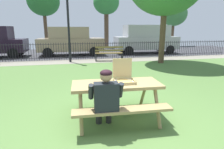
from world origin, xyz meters
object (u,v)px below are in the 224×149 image
(park_bench_center, at_px, (109,54))
(adult_at_table, at_px, (106,98))
(pizza_slice_on_table, at_px, (93,85))
(far_tree_midleft, at_px, (43,2))
(picnic_table_foreground, at_px, (116,91))
(parked_car_left, at_px, (71,41))
(pizza_box_open, at_px, (124,77))
(lamp_post_walkway, at_px, (68,16))
(parked_car_center, at_px, (146,39))
(far_tree_midright, at_px, (174,14))
(far_tree_center, at_px, (106,4))

(park_bench_center, bearing_deg, adult_at_table, -101.56)
(pizza_slice_on_table, xyz_separation_m, adult_at_table, (0.18, -0.40, -0.12))
(park_bench_center, distance_m, far_tree_midleft, 10.40)
(picnic_table_foreground, bearing_deg, parked_car_left, 95.21)
(pizza_box_open, xyz_separation_m, lamp_post_walkway, (-1.14, 7.10, 1.65))
(adult_at_table, relative_size, parked_car_center, 0.26)
(picnic_table_foreground, xyz_separation_m, parked_car_left, (-0.91, 9.94, 0.41))
(park_bench_center, relative_size, parked_car_left, 0.37)
(picnic_table_foreground, bearing_deg, adult_at_table, -122.70)
(adult_at_table, relative_size, park_bench_center, 0.73)
(parked_car_center, height_order, far_tree_midleft, far_tree_midleft)
(parked_car_left, relative_size, far_tree_midleft, 0.79)
(parked_car_left, bearing_deg, far_tree_midright, 27.90)
(pizza_slice_on_table, relative_size, far_tree_midright, 0.05)
(picnic_table_foreground, relative_size, far_tree_center, 0.34)
(parked_car_center, bearing_deg, adult_at_table, -115.35)
(pizza_slice_on_table, distance_m, parked_car_left, 10.04)
(adult_at_table, distance_m, parked_car_left, 10.45)
(parked_car_left, bearing_deg, pizza_box_open, -83.76)
(parked_car_left, distance_m, parked_car_center, 5.53)
(pizza_box_open, bearing_deg, far_tree_midleft, 102.06)
(parked_car_center, relative_size, far_tree_center, 0.85)
(pizza_slice_on_table, bearing_deg, park_bench_center, 76.49)
(adult_at_table, xyz_separation_m, far_tree_midright, (10.36, 16.23, 2.64))
(parked_car_left, bearing_deg, picnic_table_foreground, -84.79)
(far_tree_midleft, distance_m, far_tree_midright, 13.26)
(picnic_table_foreground, distance_m, far_tree_midleft, 16.46)
(lamp_post_walkway, relative_size, far_tree_midleft, 0.74)
(parked_car_center, bearing_deg, far_tree_center, 108.52)
(pizza_slice_on_table, distance_m, far_tree_midright, 19.18)
(pizza_slice_on_table, relative_size, far_tree_center, 0.04)
(parked_car_center, distance_m, far_tree_midright, 8.24)
(far_tree_midleft, xyz_separation_m, far_tree_midright, (13.22, 0.00, -0.93))
(far_tree_midleft, bearing_deg, parked_car_center, -36.63)
(park_bench_center, bearing_deg, far_tree_midright, 44.37)
(lamp_post_walkway, height_order, parked_car_center, lamp_post_walkway)
(pizza_slice_on_table, bearing_deg, far_tree_midright, 56.35)
(parked_car_center, bearing_deg, far_tree_midright, 46.93)
(adult_at_table, bearing_deg, far_tree_midright, 57.44)
(adult_at_table, distance_m, parked_car_center, 11.55)
(park_bench_center, relative_size, parked_car_center, 0.35)
(pizza_box_open, relative_size, lamp_post_walkway, 0.11)
(parked_car_left, xyz_separation_m, far_tree_center, (3.59, 5.80, 3.18))
(parked_car_left, xyz_separation_m, parked_car_center, (5.53, -0.00, 0.09))
(adult_at_table, bearing_deg, park_bench_center, 78.44)
(pizza_slice_on_table, xyz_separation_m, parked_car_left, (-0.42, 10.03, 0.23))
(far_tree_midleft, xyz_separation_m, far_tree_center, (5.86, 0.00, -0.03))
(picnic_table_foreground, bearing_deg, park_bench_center, 80.10)
(picnic_table_foreground, distance_m, adult_at_table, 0.58)
(pizza_slice_on_table, relative_size, lamp_post_walkway, 0.06)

